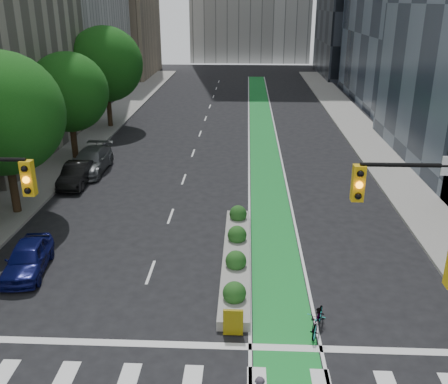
# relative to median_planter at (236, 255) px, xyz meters

# --- Properties ---
(ground) EXTENTS (160.00, 160.00, 0.00)m
(ground) POSITION_rel_median_planter_xyz_m (-1.20, -7.04, -0.37)
(ground) COLOR black
(ground) RESTS_ON ground
(sidewalk_left) EXTENTS (3.60, 90.00, 0.15)m
(sidewalk_left) POSITION_rel_median_planter_xyz_m (-13.00, 17.96, -0.30)
(sidewalk_left) COLOR gray
(sidewalk_left) RESTS_ON ground
(sidewalk_right) EXTENTS (3.60, 90.00, 0.15)m
(sidewalk_right) POSITION_rel_median_planter_xyz_m (10.60, 17.96, -0.30)
(sidewalk_right) COLOR gray
(sidewalk_right) RESTS_ON ground
(bike_lane_paint) EXTENTS (2.20, 70.00, 0.01)m
(bike_lane_paint) POSITION_rel_median_planter_xyz_m (1.80, 22.96, -0.37)
(bike_lane_paint) COLOR #188631
(bike_lane_paint) RESTS_ON ground
(tree_mid) EXTENTS (6.40, 6.40, 8.78)m
(tree_mid) POSITION_rel_median_planter_xyz_m (-12.20, 4.96, 5.20)
(tree_mid) COLOR black
(tree_mid) RESTS_ON ground
(tree_midfar) EXTENTS (5.60, 5.60, 7.76)m
(tree_midfar) POSITION_rel_median_planter_xyz_m (-12.20, 14.96, 4.57)
(tree_midfar) COLOR black
(tree_midfar) RESTS_ON ground
(tree_far) EXTENTS (6.60, 6.60, 9.00)m
(tree_far) POSITION_rel_median_planter_xyz_m (-12.20, 24.96, 5.32)
(tree_far) COLOR black
(tree_far) RESTS_ON ground
(median_planter) EXTENTS (1.20, 10.26, 1.10)m
(median_planter) POSITION_rel_median_planter_xyz_m (0.00, 0.00, 0.00)
(median_planter) COLOR gray
(median_planter) RESTS_ON ground
(bicycle) EXTENTS (1.13, 1.89, 0.94)m
(bicycle) POSITION_rel_median_planter_xyz_m (3.00, -4.79, 0.10)
(bicycle) COLOR gray
(bicycle) RESTS_ON ground
(parked_car_left_near) EXTENTS (2.10, 4.11, 1.34)m
(parked_car_left_near) POSITION_rel_median_planter_xyz_m (-8.96, -1.22, 0.30)
(parked_car_left_near) COLOR #0D1253
(parked_car_left_near) RESTS_ON ground
(parked_car_left_mid) EXTENTS (1.61, 4.24, 1.38)m
(parked_car_left_mid) POSITION_rel_median_planter_xyz_m (-10.38, 9.68, 0.32)
(parked_car_left_mid) COLOR black
(parked_car_left_mid) RESTS_ON ground
(parked_car_left_far) EXTENTS (2.18, 5.33, 1.54)m
(parked_car_left_far) POSITION_rel_median_planter_xyz_m (-10.23, 12.30, 0.40)
(parked_car_left_far) COLOR #5C6062
(parked_car_left_far) RESTS_ON ground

